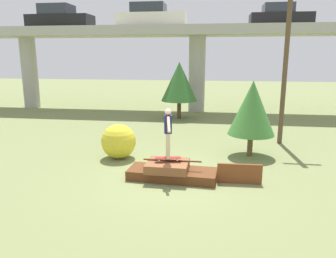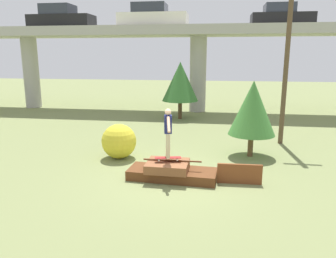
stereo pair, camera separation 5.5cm
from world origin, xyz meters
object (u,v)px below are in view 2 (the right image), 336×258
at_px(car_on_overpass_left, 152,17).
at_px(car_on_overpass_right, 281,17).
at_px(bush_yellow_flowering, 119,141).
at_px(tree_behind_right, 180,82).
at_px(utility_pole, 287,54).
at_px(car_on_overpass_mid, 61,18).
at_px(tree_behind_left, 253,108).
at_px(skateboard, 168,158).
at_px(skater, 168,130).

distance_m(car_on_overpass_left, car_on_overpass_right, 8.26).
relative_size(car_on_overpass_left, bush_yellow_flowering, 3.49).
relative_size(car_on_overpass_left, tree_behind_right, 1.33).
height_order(car_on_overpass_right, utility_pole, utility_pole).
height_order(utility_pole, bush_yellow_flowering, utility_pole).
height_order(car_on_overpass_mid, tree_behind_left, car_on_overpass_mid).
bearing_deg(car_on_overpass_left, skateboard, -76.99).
distance_m(skater, tree_behind_left, 3.97).
xyz_separation_m(car_on_overpass_left, utility_pole, (7.17, -7.70, -2.40)).
bearing_deg(utility_pole, car_on_overpass_left, 132.97).
bearing_deg(car_on_overpass_right, skater, -111.94).
relative_size(skateboard, car_on_overpass_right, 0.22).
xyz_separation_m(skateboard, tree_behind_left, (2.76, 2.84, 1.16)).
relative_size(skateboard, tree_behind_right, 0.24).
bearing_deg(bush_yellow_flowering, car_on_overpass_left, 94.20).
bearing_deg(skateboard, car_on_overpass_mid, 126.39).
bearing_deg(car_on_overpass_right, car_on_overpass_left, -176.16).
distance_m(car_on_overpass_mid, utility_pole, 15.72).
relative_size(skateboard, bush_yellow_flowering, 0.64).
bearing_deg(car_on_overpass_mid, utility_pole, -29.47).
bearing_deg(utility_pole, tree_behind_right, 135.10).
bearing_deg(tree_behind_right, tree_behind_left, -63.70).
xyz_separation_m(skater, bush_yellow_flowering, (-2.13, 1.88, -0.93)).
bearing_deg(utility_pole, skater, -130.66).
relative_size(car_on_overpass_right, bush_yellow_flowering, 2.94).
xyz_separation_m(tree_behind_left, tree_behind_right, (-3.50, 7.09, 0.38)).
xyz_separation_m(car_on_overpass_right, utility_pole, (-1.07, -8.25, -2.35)).
distance_m(utility_pole, tree_behind_left, 3.24).
bearing_deg(car_on_overpass_mid, car_on_overpass_left, 0.48).
distance_m(car_on_overpass_right, bush_yellow_flowering, 14.63).
height_order(car_on_overpass_left, bush_yellow_flowering, car_on_overpass_left).
xyz_separation_m(skateboard, car_on_overpass_right, (5.32, 13.20, 5.46)).
relative_size(car_on_overpass_mid, utility_pole, 0.59).
bearing_deg(car_on_overpass_mid, tree_behind_right, -17.35).
bearing_deg(car_on_overpass_right, car_on_overpass_mid, -177.62).
bearing_deg(bush_yellow_flowering, tree_behind_right, 80.24).
distance_m(car_on_overpass_left, utility_pole, 10.79).
relative_size(tree_behind_right, bush_yellow_flowering, 2.63).
height_order(car_on_overpass_left, utility_pole, utility_pole).
distance_m(skateboard, utility_pole, 7.22).
relative_size(car_on_overpass_mid, car_on_overpass_right, 1.14).
bearing_deg(car_on_overpass_mid, bush_yellow_flowering, -56.29).
distance_m(car_on_overpass_mid, tree_behind_right, 9.79).
bearing_deg(car_on_overpass_left, tree_behind_left, -59.93).
bearing_deg(tree_behind_left, car_on_overpass_left, 120.07).
bearing_deg(tree_behind_right, car_on_overpass_mid, 162.65).
height_order(car_on_overpass_left, car_on_overpass_mid, car_on_overpass_mid).
xyz_separation_m(car_on_overpass_mid, car_on_overpass_right, (14.59, 0.61, -0.06)).
bearing_deg(skater, skateboard, 0.00).
xyz_separation_m(car_on_overpass_right, bush_yellow_flowering, (-7.45, -11.32, -5.51)).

